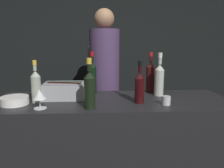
% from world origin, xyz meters
% --- Properties ---
extents(wall_back_chalkboard, '(6.40, 0.06, 2.80)m').
position_xyz_m(wall_back_chalkboard, '(0.00, 2.45, 1.40)').
color(wall_back_chalkboard, black).
rests_on(wall_back_chalkboard, ground_plane).
extents(bar_counter, '(1.84, 0.62, 1.04)m').
position_xyz_m(bar_counter, '(0.00, 0.31, 0.52)').
color(bar_counter, black).
rests_on(bar_counter, ground_plane).
extents(ice_bin_with_bottles, '(0.36, 0.21, 0.13)m').
position_xyz_m(ice_bin_with_bottles, '(-0.37, 0.38, 1.11)').
color(ice_bin_with_bottles, '#9EA0A5').
rests_on(ice_bin_with_bottles, bar_counter).
extents(bowl_white, '(0.20, 0.20, 0.06)m').
position_xyz_m(bowl_white, '(-0.71, 0.23, 1.07)').
color(bowl_white, white).
rests_on(bowl_white, bar_counter).
extents(wine_glass, '(0.10, 0.10, 0.13)m').
position_xyz_m(wine_glass, '(-0.50, 0.11, 1.13)').
color(wine_glass, silver).
rests_on(wine_glass, bar_counter).
extents(candle_votive, '(0.06, 0.06, 0.06)m').
position_xyz_m(candle_votive, '(0.38, 0.16, 1.07)').
color(candle_votive, silver).
rests_on(candle_votive, bar_counter).
extents(white_wine_bottle, '(0.08, 0.08, 0.36)m').
position_xyz_m(white_wine_bottle, '(0.40, 0.43, 1.19)').
color(white_wine_bottle, '#B2B7AD').
rests_on(white_wine_bottle, bar_counter).
extents(champagne_bottle, '(0.08, 0.08, 0.34)m').
position_xyz_m(champagne_bottle, '(-0.16, 0.10, 1.18)').
color(champagne_bottle, black).
rests_on(champagne_bottle, bar_counter).
extents(red_wine_bottle_tall, '(0.08, 0.08, 0.36)m').
position_xyz_m(red_wine_bottle_tall, '(0.35, 0.56, 1.19)').
color(red_wine_bottle_tall, '#380F0F').
rests_on(red_wine_bottle_tall, bar_counter).
extents(rose_wine_bottle, '(0.07, 0.07, 0.32)m').
position_xyz_m(rose_wine_bottle, '(-0.57, 0.27, 1.17)').
color(rose_wine_bottle, '#9EA899').
rests_on(rose_wine_bottle, bar_counter).
extents(red_wine_bottle_burgundy, '(0.07, 0.07, 0.36)m').
position_xyz_m(red_wine_bottle_burgundy, '(-0.16, 0.56, 1.19)').
color(red_wine_bottle_burgundy, black).
rests_on(red_wine_bottle_burgundy, bar_counter).
extents(red_wine_bottle_black_foil, '(0.07, 0.07, 0.31)m').
position_xyz_m(red_wine_bottle_black_foil, '(0.20, 0.22, 1.17)').
color(red_wine_bottle_black_foil, black).
rests_on(red_wine_bottle_black_foil, bar_counter).
extents(person_in_hoodie, '(0.32, 0.32, 1.82)m').
position_xyz_m(person_in_hoodie, '(-0.05, 1.02, 1.03)').
color(person_in_hoodie, black).
rests_on(person_in_hoodie, ground_plane).
extents(person_blond_tee, '(0.37, 0.37, 1.62)m').
position_xyz_m(person_blond_tee, '(-0.08, 1.69, 0.90)').
color(person_blond_tee, black).
rests_on(person_blond_tee, ground_plane).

